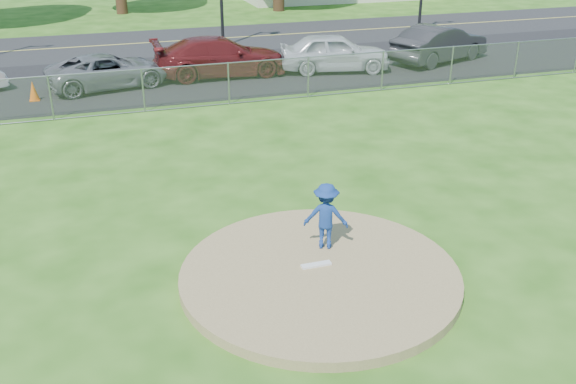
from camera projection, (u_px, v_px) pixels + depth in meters
name	position (u px, v px, depth m)	size (l,w,h in m)	color
ground	(214.00, 124.00, 21.08)	(120.00, 120.00, 0.00)	#265813
pitchers_mound	(320.00, 275.00, 12.37)	(5.40, 5.40, 0.20)	#917A4F
pitching_rubber	(316.00, 265.00, 12.50)	(0.60, 0.15, 0.04)	white
chain_link_fence	(201.00, 86.00, 22.50)	(40.00, 0.06, 1.50)	gray
parking_lot	(182.00, 77.00, 26.70)	(50.00, 8.00, 0.01)	black
street	(158.00, 42.00, 33.20)	(60.00, 7.00, 0.01)	black
pitcher	(326.00, 216.00, 12.91)	(0.90, 0.52, 1.40)	navy
traffic_cone	(33.00, 91.00, 23.36)	(0.37, 0.37, 0.71)	orange
parked_car_gray	(109.00, 71.00, 24.89)	(2.16, 4.68, 1.30)	slate
parked_car_darkred	(220.00, 57.00, 26.48)	(2.24, 5.52, 1.60)	maroon
parked_car_pearl	(334.00, 52.00, 27.23)	(1.89, 4.69, 1.60)	silver
parked_car_charcoal	(440.00, 44.00, 28.83)	(1.73, 4.95, 1.63)	#2A2A2D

